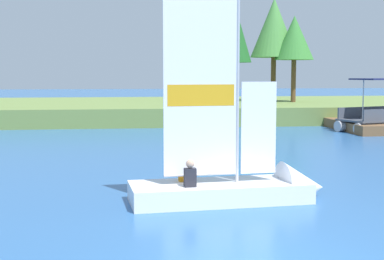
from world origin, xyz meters
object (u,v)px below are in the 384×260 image
Objects in this scene: shoreline_tree_midleft at (234,32)px; shoreline_tree_midright at (294,38)px; sailboat at (250,184)px; shoreline_tree_centre at (274,28)px; wooden_dock at (356,126)px; shoreline_tree_left at (206,39)px.

shoreline_tree_midright is at bearing 4.78° from shoreline_tree_midleft.
shoreline_tree_midleft is 4.45m from shoreline_tree_midright.
shoreline_tree_midright is (4.42, 0.37, -0.36)m from shoreline_tree_midleft.
shoreline_tree_midright reaches higher than sailboat.
shoreline_tree_centre is 1.24× the size of wooden_dock.
wooden_dock is (6.32, -14.57, -5.64)m from shoreline_tree_left.
shoreline_tree_centre is at bearing 26.93° from shoreline_tree_midleft.
shoreline_tree_midleft is 1.15× the size of shoreline_tree_midright.
shoreline_tree_left is at bearing 78.44° from sailboat.
shoreline_tree_midleft is 11.51m from wooden_dock.
shoreline_tree_centre is at bearing 68.33° from sailboat.
shoreline_tree_left is 16.85m from wooden_dock.
sailboat is (-4.38, -24.28, -5.57)m from shoreline_tree_midleft.
shoreline_tree_centre reaches higher than shoreline_tree_midright.
shoreline_tree_midright is at bearing -46.82° from shoreline_tree_left.
shoreline_tree_midleft is 1.19× the size of sailboat.
shoreline_tree_midleft reaches higher than shoreline_tree_left.
shoreline_tree_centre reaches higher than wooden_dock.
shoreline_tree_midleft is at bearing 122.35° from wooden_dock.
shoreline_tree_midright is at bearing 65.17° from sailboat.
sailboat is at bearing -106.51° from shoreline_tree_centre.
shoreline_tree_midright is 10.35m from wooden_dock.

